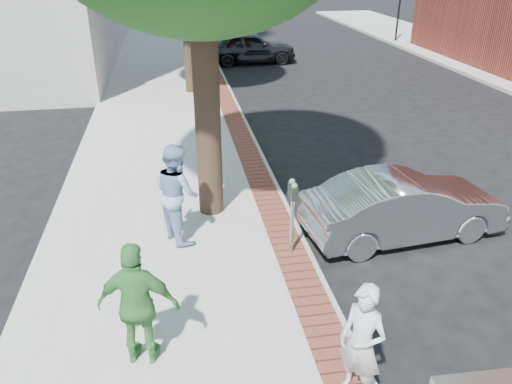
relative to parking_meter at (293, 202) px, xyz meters
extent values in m
plane|color=black|center=(-0.70, 0.05, -1.21)|extent=(120.00, 120.00, 0.00)
cube|color=#9E9991|center=(-2.20, 8.05, -1.13)|extent=(5.00, 60.00, 0.15)
cube|color=brown|center=(0.00, 8.05, -1.05)|extent=(0.60, 60.00, 0.01)
cube|color=gray|center=(0.35, 8.05, -1.13)|extent=(0.10, 60.00, 0.15)
cylinder|color=black|center=(0.20, 22.05, 0.69)|extent=(0.12, 0.12, 3.80)
cube|color=#1E7238|center=(0.20, 22.05, 1.39)|extent=(0.70, 0.03, 0.18)
cylinder|color=black|center=(11.80, 22.05, 0.69)|extent=(0.12, 0.12, 3.80)
cylinder|color=black|center=(-1.30, 1.95, 1.14)|extent=(0.52, 0.52, 4.40)
cylinder|color=black|center=(-1.20, 12.05, 0.87)|extent=(0.40, 0.40, 3.85)
cylinder|color=gray|center=(0.00, 0.00, -0.48)|extent=(0.07, 0.07, 1.15)
cube|color=#2D3030|center=(0.00, -0.09, 0.21)|extent=(0.12, 0.14, 0.24)
cube|color=#2D3030|center=(0.00, 0.09, 0.21)|extent=(0.12, 0.14, 0.24)
sphere|color=#3F8C4C|center=(0.00, -0.09, 0.36)|extent=(0.11, 0.11, 0.11)
sphere|color=#3F8C4C|center=(0.00, 0.09, 0.36)|extent=(0.11, 0.11, 0.11)
imported|color=#B8B9BE|center=(0.07, -3.32, -0.23)|extent=(0.67, 0.72, 1.64)
imported|color=#7E9CC3|center=(-2.01, 0.91, -0.09)|extent=(1.06, 1.16, 1.93)
imported|color=#3E873D|center=(-2.60, -2.26, -0.14)|extent=(1.15, 0.67, 1.84)
imported|color=#A5A8AC|center=(2.40, 0.48, -0.55)|extent=(4.13, 1.82, 1.32)
imported|color=black|center=(2.04, 17.68, -0.42)|extent=(4.65, 1.98, 1.56)
camera|label=1|loc=(-1.96, -7.63, 4.05)|focal=35.00mm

